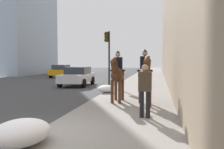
{
  "coord_description": "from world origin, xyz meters",
  "views": [
    {
      "loc": [
        -5.73,
        -3.07,
        1.95
      ],
      "look_at": [
        4.0,
        -1.31,
        1.4
      ],
      "focal_mm": 40.98,
      "sensor_mm": 36.0,
      "label": 1
    }
  ],
  "objects_px": {
    "mounted_horse_near": "(117,74)",
    "car_mid_lane": "(62,71)",
    "pedestrian_greeting": "(145,87)",
    "traffic_light_near_curb": "(108,50)",
    "mounted_horse_far": "(145,74)",
    "car_near_lane": "(77,76)"
  },
  "relations": [
    {
      "from": "mounted_horse_near",
      "to": "traffic_light_near_curb",
      "type": "relative_size",
      "value": 0.56
    },
    {
      "from": "pedestrian_greeting",
      "to": "car_mid_lane",
      "type": "distance_m",
      "value": 22.23
    },
    {
      "from": "pedestrian_greeting",
      "to": "mounted_horse_far",
      "type": "bearing_deg",
      "value": 7.1
    },
    {
      "from": "pedestrian_greeting",
      "to": "car_mid_lane",
      "type": "xyz_separation_m",
      "value": [
        19.6,
        10.48,
        -0.35
      ]
    },
    {
      "from": "pedestrian_greeting",
      "to": "car_mid_lane",
      "type": "relative_size",
      "value": 0.43
    },
    {
      "from": "car_mid_lane",
      "to": "mounted_horse_far",
      "type": "bearing_deg",
      "value": -150.36
    },
    {
      "from": "mounted_horse_near",
      "to": "pedestrian_greeting",
      "type": "distance_m",
      "value": 3.23
    },
    {
      "from": "traffic_light_near_curb",
      "to": "car_near_lane",
      "type": "bearing_deg",
      "value": 70.6
    },
    {
      "from": "car_mid_lane",
      "to": "car_near_lane",
      "type": "bearing_deg",
      "value": -153.2
    },
    {
      "from": "pedestrian_greeting",
      "to": "car_near_lane",
      "type": "bearing_deg",
      "value": 32.4
    },
    {
      "from": "traffic_light_near_curb",
      "to": "mounted_horse_far",
      "type": "bearing_deg",
      "value": -157.99
    },
    {
      "from": "car_near_lane",
      "to": "traffic_light_near_curb",
      "type": "bearing_deg",
      "value": 69.64
    },
    {
      "from": "car_mid_lane",
      "to": "traffic_light_near_curb",
      "type": "bearing_deg",
      "value": -144.6
    },
    {
      "from": "mounted_horse_near",
      "to": "car_near_lane",
      "type": "height_order",
      "value": "mounted_horse_near"
    },
    {
      "from": "mounted_horse_far",
      "to": "car_near_lane",
      "type": "bearing_deg",
      "value": -154.17
    },
    {
      "from": "mounted_horse_far",
      "to": "pedestrian_greeting",
      "type": "height_order",
      "value": "mounted_horse_far"
    },
    {
      "from": "mounted_horse_far",
      "to": "car_mid_lane",
      "type": "distance_m",
      "value": 20.19
    },
    {
      "from": "pedestrian_greeting",
      "to": "traffic_light_near_curb",
      "type": "distance_m",
      "value": 10.3
    },
    {
      "from": "mounted_horse_far",
      "to": "mounted_horse_near",
      "type": "bearing_deg",
      "value": -125.34
    },
    {
      "from": "car_mid_lane",
      "to": "traffic_light_near_curb",
      "type": "height_order",
      "value": "traffic_light_near_curb"
    },
    {
      "from": "car_near_lane",
      "to": "car_mid_lane",
      "type": "height_order",
      "value": "same"
    },
    {
      "from": "mounted_horse_near",
      "to": "car_mid_lane",
      "type": "height_order",
      "value": "mounted_horse_near"
    }
  ]
}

